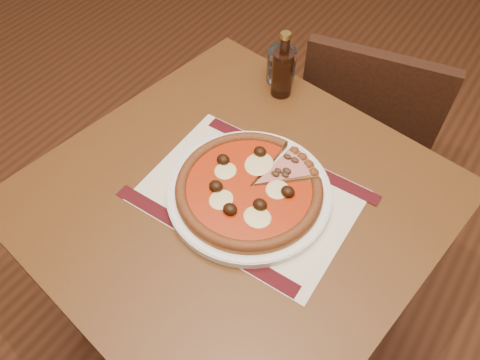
# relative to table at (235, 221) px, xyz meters

# --- Properties ---
(table) EXTENTS (0.90, 0.90, 0.75)m
(table) POSITION_rel_table_xyz_m (0.00, 0.00, 0.00)
(table) COLOR brown
(table) RESTS_ON ground
(chair_far) EXTENTS (0.46, 0.46, 0.83)m
(chair_far) POSITION_rel_table_xyz_m (0.07, 0.62, -0.17)
(chair_far) COLOR black
(chair_far) RESTS_ON ground
(placemat) EXTENTS (0.44, 0.32, 0.00)m
(placemat) POSITION_rel_table_xyz_m (0.03, 0.01, 0.10)
(placemat) COLOR beige
(placemat) RESTS_ON table
(plate) EXTENTS (0.35, 0.35, 0.02)m
(plate) POSITION_rel_table_xyz_m (0.03, 0.01, 0.11)
(plate) COLOR white
(plate) RESTS_ON placemat
(pizza) EXTENTS (0.31, 0.31, 0.04)m
(pizza) POSITION_rel_table_xyz_m (0.03, 0.01, 0.13)
(pizza) COLOR brown
(pizza) RESTS_ON plate
(ham_slice) EXTENTS (0.10, 0.14, 0.02)m
(ham_slice) POSITION_rel_table_xyz_m (0.08, 0.10, 0.13)
(ham_slice) COLOR brown
(ham_slice) RESTS_ON plate
(water_glass) EXTENTS (0.08, 0.08, 0.09)m
(water_glass) POSITION_rel_table_xyz_m (-0.12, 0.38, 0.15)
(water_glass) COLOR white
(water_glass) RESTS_ON table
(bottle) EXTENTS (0.05, 0.05, 0.18)m
(bottle) POSITION_rel_table_xyz_m (-0.09, 0.33, 0.17)
(bottle) COLOR black
(bottle) RESTS_ON table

